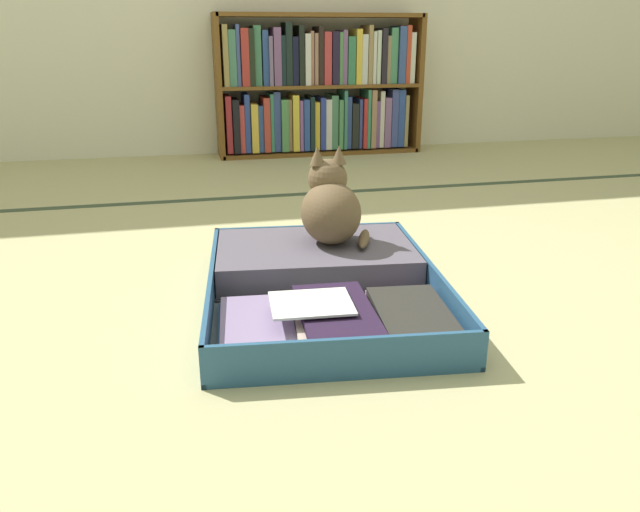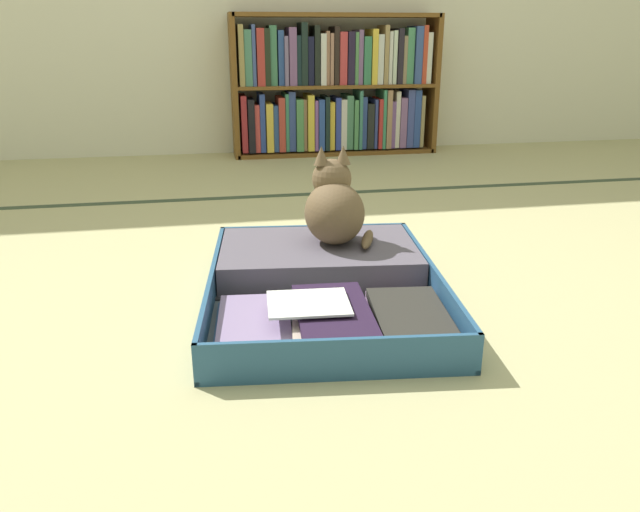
% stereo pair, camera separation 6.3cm
% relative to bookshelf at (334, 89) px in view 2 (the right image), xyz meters
% --- Properties ---
extents(ground_plane, '(10.00, 10.00, 0.00)m').
position_rel_bookshelf_xyz_m(ground_plane, '(-0.37, -2.26, -0.39)').
color(ground_plane, tan).
extents(tatami_border, '(4.80, 0.05, 0.00)m').
position_rel_bookshelf_xyz_m(tatami_border, '(-0.37, -1.01, -0.39)').
color(tatami_border, '#384632').
rests_on(tatami_border, ground_plane).
extents(bookshelf, '(1.25, 0.23, 0.82)m').
position_rel_bookshelf_xyz_m(bookshelf, '(0.00, 0.00, 0.00)').
color(bookshelf, brown).
rests_on(bookshelf, ground_plane).
extents(open_suitcase, '(0.71, 0.89, 0.10)m').
position_rel_bookshelf_xyz_m(open_suitcase, '(-0.48, -2.16, -0.35)').
color(open_suitcase, '#285378').
rests_on(open_suitcase, ground_plane).
extents(black_cat, '(0.23, 0.24, 0.29)m').
position_rel_bookshelf_xyz_m(black_cat, '(-0.42, -1.99, -0.18)').
color(black_cat, brown).
rests_on(black_cat, open_suitcase).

